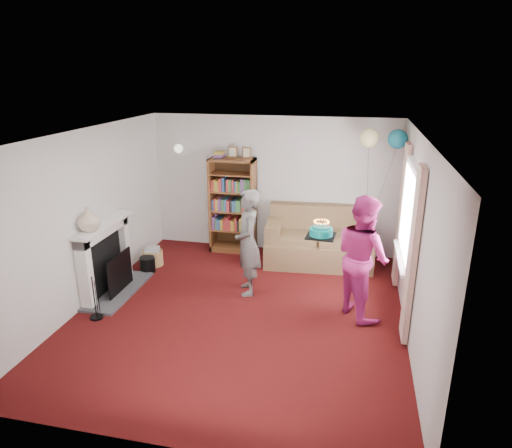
% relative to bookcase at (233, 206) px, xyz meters
% --- Properties ---
extents(ground, '(5.00, 5.00, 0.00)m').
position_rel_bookcase_xyz_m(ground, '(0.70, -2.30, -0.87)').
color(ground, '#320709').
rests_on(ground, ground).
extents(wall_back, '(4.50, 0.02, 2.50)m').
position_rel_bookcase_xyz_m(wall_back, '(0.70, 0.21, 0.38)').
color(wall_back, silver).
rests_on(wall_back, ground).
extents(wall_left, '(0.02, 5.00, 2.50)m').
position_rel_bookcase_xyz_m(wall_left, '(-1.56, -2.30, 0.38)').
color(wall_left, silver).
rests_on(wall_left, ground).
extents(wall_right, '(0.02, 5.00, 2.50)m').
position_rel_bookcase_xyz_m(wall_right, '(2.96, -2.30, 0.38)').
color(wall_right, silver).
rests_on(wall_right, ground).
extents(ceiling, '(4.50, 5.00, 0.01)m').
position_rel_bookcase_xyz_m(ceiling, '(0.70, -2.30, 1.64)').
color(ceiling, white).
rests_on(ceiling, wall_back).
extents(fireplace, '(0.55, 1.80, 1.12)m').
position_rel_bookcase_xyz_m(fireplace, '(-1.38, -2.11, -0.35)').
color(fireplace, '#3F3F42').
rests_on(fireplace, ground).
extents(window_bay, '(0.14, 2.02, 2.20)m').
position_rel_bookcase_xyz_m(window_bay, '(2.91, -1.70, 0.34)').
color(window_bay, white).
rests_on(window_bay, ground).
extents(wall_sconce, '(0.16, 0.23, 0.16)m').
position_rel_bookcase_xyz_m(wall_sconce, '(-1.05, 0.06, 1.01)').
color(wall_sconce, gold).
rests_on(wall_sconce, ground).
extents(bookcase, '(0.83, 0.42, 1.96)m').
position_rel_bookcase_xyz_m(bookcase, '(0.00, 0.00, 0.00)').
color(bookcase, '#472B14').
rests_on(bookcase, ground).
extents(sofa, '(1.84, 0.98, 0.98)m').
position_rel_bookcase_xyz_m(sofa, '(1.62, -0.22, -0.51)').
color(sofa, brown).
rests_on(sofa, ground).
extents(wicker_basket, '(0.35, 0.35, 0.32)m').
position_rel_bookcase_xyz_m(wicker_basket, '(-1.20, -1.02, -0.72)').
color(wicker_basket, '#A8824E').
rests_on(wicker_basket, ground).
extents(person_striped, '(0.56, 0.69, 1.62)m').
position_rel_bookcase_xyz_m(person_striped, '(0.67, -1.65, -0.05)').
color(person_striped, black).
rests_on(person_striped, ground).
extents(person_magenta, '(1.01, 1.06, 1.72)m').
position_rel_bookcase_xyz_m(person_magenta, '(2.34, -1.95, -0.01)').
color(person_magenta, '#B62471').
rests_on(person_magenta, ground).
extents(birthday_cake, '(0.38, 0.38, 0.22)m').
position_rel_bookcase_xyz_m(birthday_cake, '(1.77, -1.89, 0.29)').
color(birthday_cake, black).
rests_on(birthday_cake, ground).
extents(balloons, '(0.75, 0.42, 1.69)m').
position_rel_bookcase_xyz_m(balloons, '(2.57, -0.25, 1.35)').
color(balloons, '#3F3F3F').
rests_on(balloons, ground).
extents(mantel_vase, '(0.42, 0.42, 0.34)m').
position_rel_bookcase_xyz_m(mantel_vase, '(-1.42, -2.45, 0.43)').
color(mantel_vase, beige).
rests_on(mantel_vase, fireplace).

